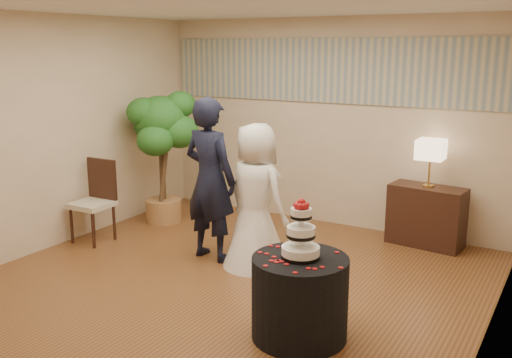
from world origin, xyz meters
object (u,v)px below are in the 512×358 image
Objects in this scene: groom at (210,180)px; console at (426,216)px; side_chair at (92,202)px; cake_table at (300,298)px; table_lamp at (430,163)px; ficus_tree at (162,157)px; wedding_cake at (301,228)px; bride at (256,196)px.

console is (2.04, 1.71, -0.56)m from groom.
console is at bearing 27.34° from side_chair.
cake_table is 2.96m from table_lamp.
console is 3.59m from ficus_tree.
wedding_cake is at bearing -90.06° from console.
table_lamp is (0.32, 2.87, 0.07)m from wedding_cake.
groom is at bearing -30.73° from ficus_tree.
table_lamp is (0.00, 0.00, 0.66)m from console.
ficus_tree is (-1.39, 0.83, -0.01)m from groom.
bride is at bearing 133.18° from cake_table.
wedding_cake is 3.69m from ficus_tree.
wedding_cake is at bearing 147.54° from bride.
console is 0.87× the size of side_chair.
bride reaches higher than console.
cake_table is 1.40× the size of table_lamp.
groom is 3.69× the size of wedding_cake.
table_lamp is at bearing 27.34° from side_chair.
wedding_cake is at bearing 151.78° from groom.
side_chair reaches higher than console.
cake_table is 3.73m from ficus_tree.
table_lamp is at bearing 83.55° from cake_table.
wedding_cake is 0.57× the size of console.
bride is at bearing -131.75° from table_lamp.
groom is at bearing -140.03° from table_lamp.
groom reaches higher than side_chair.
bride is 1.80× the size of console.
cake_table is at bearing -90.06° from console.
console reaches higher than cake_table.
cake_table is (1.71, -1.16, -0.58)m from groom.
ficus_tree is (-3.11, 1.99, -0.03)m from wedding_cake.
cake_table is (1.15, -1.22, -0.45)m from bride.
bride is 2.22m from table_lamp.
groom is at bearing 145.97° from wedding_cake.
side_chair is (-3.33, 0.87, 0.16)m from cake_table.
table_lamp is 0.56× the size of side_chair.
console is at bearing -134.22° from groom.
groom is at bearing -133.64° from console.
groom is 1.69m from side_chair.
groom reaches higher than console.
table_lamp reaches higher than cake_table.
side_chair is at bearing 165.37° from cake_table.
side_chair is (-3.65, -2.00, 0.14)m from console.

